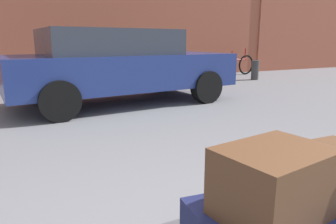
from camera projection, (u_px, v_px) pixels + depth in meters
duffel_bag_brown_front_right at (319, 184)px, 1.51m from camera, size 0.55×0.33×0.35m
duffel_bag_brown_topmost_pile at (274, 182)px, 1.08m from camera, size 0.42×0.34×0.25m
parked_car at (120, 65)px, 6.00m from camera, size 4.44×2.21×1.42m
bicycle_leaning at (236, 65)px, 11.23m from camera, size 1.76×0.22×0.96m
bollard_kerb_near at (142, 76)px, 8.22m from camera, size 0.24×0.24×0.62m
bollard_kerb_mid at (183, 74)px, 8.76m from camera, size 0.24×0.24×0.62m
bollard_kerb_far at (224, 72)px, 9.38m from camera, size 0.24×0.24×0.62m
bollard_corner at (255, 70)px, 9.92m from camera, size 0.24×0.24×0.62m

